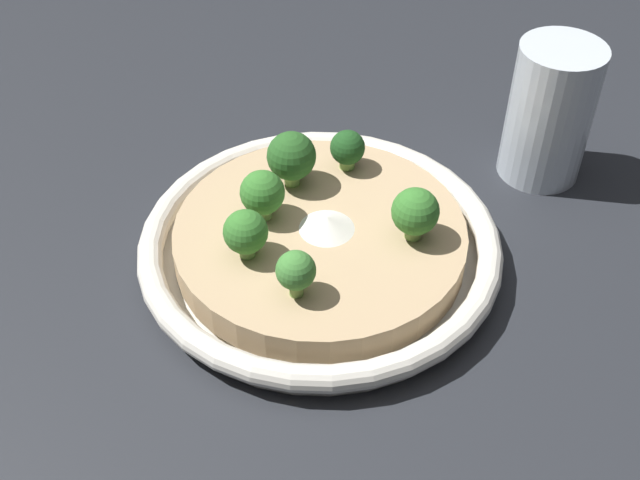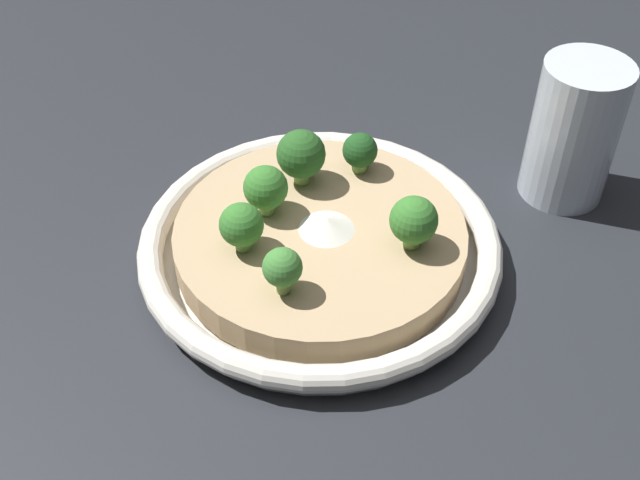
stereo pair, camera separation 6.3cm
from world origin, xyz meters
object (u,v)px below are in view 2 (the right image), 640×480
(broccoli_right, at_px, (241,226))
(drinking_glass, at_px, (574,132))
(broccoli_front_left, at_px, (360,151))
(risotto_bowl, at_px, (320,244))
(broccoli_left, at_px, (413,222))
(broccoli_front, at_px, (301,155))
(broccoli_front_right, at_px, (266,189))
(broccoli_back, at_px, (282,268))

(broccoli_right, relative_size, drinking_glass, 0.32)
(broccoli_front_left, height_order, drinking_glass, drinking_glass)
(broccoli_right, height_order, drinking_glass, drinking_glass)
(drinking_glass, bearing_deg, risotto_bowl, 38.68)
(broccoli_left, height_order, broccoli_front, broccoli_front)
(broccoli_left, relative_size, broccoli_front, 0.91)
(broccoli_front_right, distance_m, drinking_glass, 0.26)
(risotto_bowl, distance_m, broccoli_back, 0.08)
(broccoli_front_right, xyz_separation_m, broccoli_back, (-0.04, 0.08, -0.00))
(broccoli_back, bearing_deg, broccoli_left, -138.16)
(drinking_glass, bearing_deg, broccoli_front_right, 31.27)
(broccoli_left, bearing_deg, broccoli_back, 41.84)
(broccoli_right, bearing_deg, risotto_bowl, -142.93)
(risotto_bowl, distance_m, broccoli_front_right, 0.06)
(risotto_bowl, height_order, broccoli_front_right, broccoli_front_right)
(broccoli_front, distance_m, drinking_glass, 0.23)
(broccoli_back, xyz_separation_m, drinking_glass, (-0.19, -0.22, 0.00))
(risotto_bowl, distance_m, broccoli_front, 0.07)
(broccoli_front, bearing_deg, broccoli_right, 77.75)
(broccoli_left, distance_m, broccoli_front_right, 0.12)
(broccoli_back, bearing_deg, broccoli_front_left, -97.17)
(broccoli_left, relative_size, drinking_glass, 0.35)
(risotto_bowl, height_order, broccoli_back, broccoli_back)
(risotto_bowl, relative_size, broccoli_front_right, 6.81)
(broccoli_front_right, height_order, broccoli_front, broccoli_front)
(risotto_bowl, height_order, broccoli_front_left, broccoli_front_left)
(broccoli_left, height_order, broccoli_front_left, broccoli_left)
(risotto_bowl, height_order, broccoli_front, broccoli_front)
(broccoli_front_left, height_order, broccoli_front_right, broccoli_front_right)
(broccoli_left, xyz_separation_m, drinking_glass, (-0.11, -0.15, 0.00))
(broccoli_left, bearing_deg, broccoli_front_left, -53.22)
(broccoli_front_left, xyz_separation_m, broccoli_front, (0.04, 0.03, 0.01))
(broccoli_front_right, bearing_deg, broccoli_front, -109.20)
(broccoli_front, bearing_deg, risotto_bowl, 120.69)
(broccoli_right, bearing_deg, broccoli_back, 141.28)
(risotto_bowl, height_order, broccoli_right, broccoli_right)
(broccoli_front, bearing_deg, broccoli_front_right, 70.80)
(risotto_bowl, height_order, broccoli_left, broccoli_left)
(broccoli_front, bearing_deg, broccoli_front_left, -146.76)
(broccoli_front_left, relative_size, broccoli_right, 0.88)
(broccoli_front_right, xyz_separation_m, drinking_glass, (-0.23, -0.14, 0.00))
(broccoli_front_right, bearing_deg, drinking_glass, -148.73)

